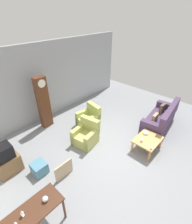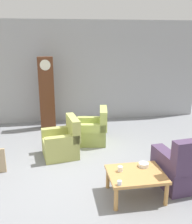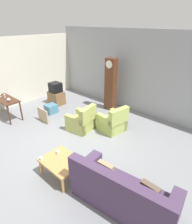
{
  "view_description": "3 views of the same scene",
  "coord_description": "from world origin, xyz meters",
  "px_view_note": "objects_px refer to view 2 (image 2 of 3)",
  "views": [
    {
      "loc": [
        -3.67,
        -2.53,
        4.25
      ],
      "look_at": [
        0.35,
        1.17,
        0.84
      ],
      "focal_mm": 26.63,
      "sensor_mm": 36.0,
      "label": 1
    },
    {
      "loc": [
        -0.57,
        -4.63,
        2.69
      ],
      "look_at": [
        0.32,
        0.9,
        1.03
      ],
      "focal_mm": 40.94,
      "sensor_mm": 36.0,
      "label": 2
    },
    {
      "loc": [
        3.7,
        -2.94,
        3.46
      ],
      "look_at": [
        0.35,
        0.74,
        1.02
      ],
      "focal_mm": 30.18,
      "sensor_mm": 36.0,
      "label": 3
    }
  ],
  "objects_px": {
    "armchair_olive_near": "(62,143)",
    "cup_white_porcelain": "(120,169)",
    "grandfather_clock": "(47,93)",
    "bowl_white_stacked": "(144,165)",
    "cup_blue_rimmed": "(119,183)",
    "armchair_olive_far": "(93,131)",
    "coffee_table_wood": "(136,176)"
  },
  "relations": [
    {
      "from": "armchair_olive_near",
      "to": "cup_white_porcelain",
      "type": "relative_size",
      "value": 10.03
    },
    {
      "from": "grandfather_clock",
      "to": "cup_white_porcelain",
      "type": "height_order",
      "value": "grandfather_clock"
    },
    {
      "from": "cup_white_porcelain",
      "to": "bowl_white_stacked",
      "type": "distance_m",
      "value": 0.47
    },
    {
      "from": "cup_blue_rimmed",
      "to": "bowl_white_stacked",
      "type": "bearing_deg",
      "value": 41.59
    },
    {
      "from": "cup_blue_rimmed",
      "to": "grandfather_clock",
      "type": "bearing_deg",
      "value": 106.04
    },
    {
      "from": "armchair_olive_far",
      "to": "cup_blue_rimmed",
      "type": "xyz_separation_m",
      "value": [
        0.0,
        -2.8,
        0.18
      ]
    },
    {
      "from": "armchair_olive_far",
      "to": "cup_white_porcelain",
      "type": "bearing_deg",
      "value": -87.11
    },
    {
      "from": "grandfather_clock",
      "to": "cup_blue_rimmed",
      "type": "distance_m",
      "value": 4.35
    },
    {
      "from": "armchair_olive_far",
      "to": "grandfather_clock",
      "type": "relative_size",
      "value": 0.43
    },
    {
      "from": "coffee_table_wood",
      "to": "cup_white_porcelain",
      "type": "relative_size",
      "value": 10.47
    },
    {
      "from": "cup_blue_rimmed",
      "to": "bowl_white_stacked",
      "type": "height_order",
      "value": "cup_blue_rimmed"
    },
    {
      "from": "coffee_table_wood",
      "to": "cup_blue_rimmed",
      "type": "height_order",
      "value": "cup_blue_rimmed"
    },
    {
      "from": "cup_white_porcelain",
      "to": "bowl_white_stacked",
      "type": "xyz_separation_m",
      "value": [
        0.46,
        0.1,
        -0.01
      ]
    },
    {
      "from": "coffee_table_wood",
      "to": "cup_blue_rimmed",
      "type": "distance_m",
      "value": 0.5
    },
    {
      "from": "armchair_olive_near",
      "to": "grandfather_clock",
      "type": "height_order",
      "value": "grandfather_clock"
    },
    {
      "from": "grandfather_clock",
      "to": "cup_blue_rimmed",
      "type": "height_order",
      "value": "grandfather_clock"
    },
    {
      "from": "armchair_olive_near",
      "to": "cup_blue_rimmed",
      "type": "height_order",
      "value": "armchair_olive_near"
    },
    {
      "from": "armchair_olive_near",
      "to": "armchair_olive_far",
      "type": "height_order",
      "value": "same"
    },
    {
      "from": "cup_blue_rimmed",
      "to": "coffee_table_wood",
      "type": "bearing_deg",
      "value": 39.94
    },
    {
      "from": "armchair_olive_near",
      "to": "coffee_table_wood",
      "type": "relative_size",
      "value": 0.96
    },
    {
      "from": "armchair_olive_near",
      "to": "cup_white_porcelain",
      "type": "height_order",
      "value": "armchair_olive_near"
    },
    {
      "from": "cup_blue_rimmed",
      "to": "armchair_olive_near",
      "type": "bearing_deg",
      "value": 111.39
    },
    {
      "from": "cup_white_porcelain",
      "to": "cup_blue_rimmed",
      "type": "distance_m",
      "value": 0.43
    },
    {
      "from": "coffee_table_wood",
      "to": "grandfather_clock",
      "type": "height_order",
      "value": "grandfather_clock"
    },
    {
      "from": "grandfather_clock",
      "to": "cup_white_porcelain",
      "type": "relative_size",
      "value": 23.37
    },
    {
      "from": "armchair_olive_near",
      "to": "coffee_table_wood",
      "type": "bearing_deg",
      "value": -56.41
    },
    {
      "from": "cup_blue_rimmed",
      "to": "bowl_white_stacked",
      "type": "relative_size",
      "value": 0.39
    },
    {
      "from": "armchair_olive_far",
      "to": "armchair_olive_near",
      "type": "bearing_deg",
      "value": -140.81
    },
    {
      "from": "coffee_table_wood",
      "to": "armchair_olive_near",
      "type": "bearing_deg",
      "value": 123.59
    },
    {
      "from": "coffee_table_wood",
      "to": "bowl_white_stacked",
      "type": "height_order",
      "value": "bowl_white_stacked"
    },
    {
      "from": "coffee_table_wood",
      "to": "bowl_white_stacked",
      "type": "bearing_deg",
      "value": 44.43
    },
    {
      "from": "bowl_white_stacked",
      "to": "coffee_table_wood",
      "type": "bearing_deg",
      "value": -135.57
    }
  ]
}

